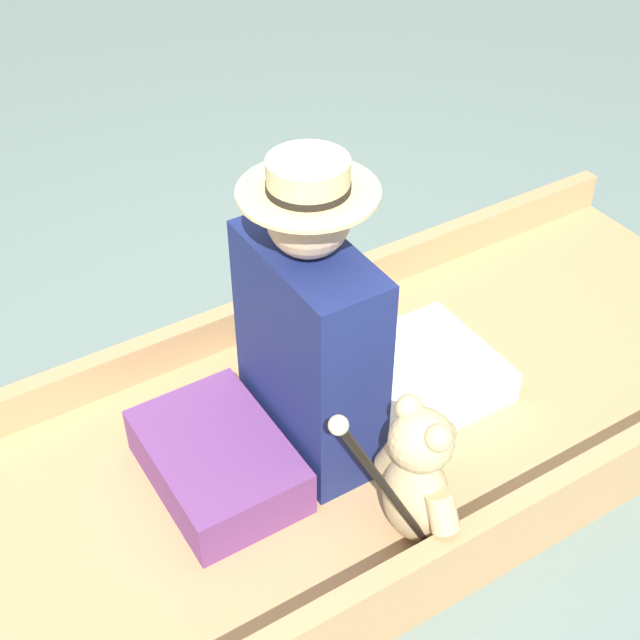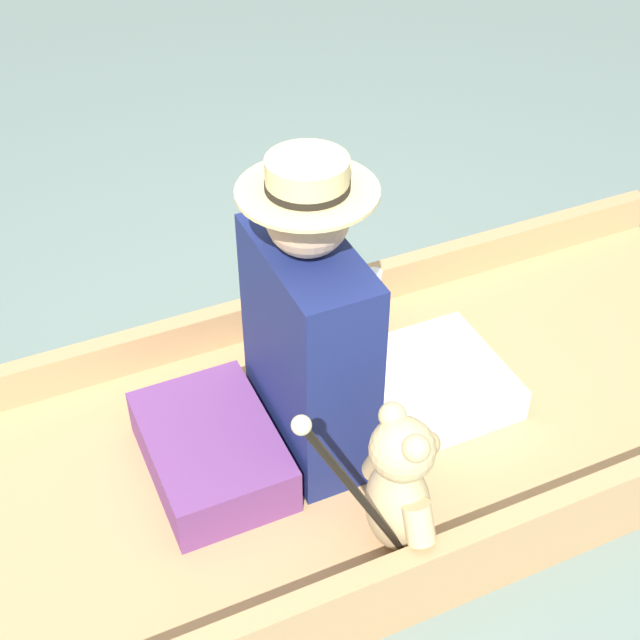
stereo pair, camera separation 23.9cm
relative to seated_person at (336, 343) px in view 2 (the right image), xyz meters
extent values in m
plane|color=slate|center=(0.04, -0.03, -0.47)|extent=(16.00, 16.00, 0.00)
cube|color=tan|center=(0.04, -0.03, -0.41)|extent=(1.16, 3.18, 0.13)
cube|color=tan|center=(-0.51, -0.03, -0.27)|extent=(0.06, 3.18, 0.14)
cube|color=tan|center=(0.58, -0.03, -0.27)|extent=(0.06, 3.18, 0.14)
cube|color=#6B3875|center=(0.00, -0.39, -0.26)|extent=(0.50, 0.35, 0.15)
cube|color=white|center=(0.00, 0.29, -0.29)|extent=(0.42, 0.52, 0.11)
cube|color=navy|center=(0.00, -0.08, 0.00)|extent=(0.47, 0.22, 0.68)
cube|color=beige|center=(0.00, 0.03, 0.05)|extent=(0.04, 0.01, 0.37)
cube|color=white|center=(-0.13, 0.03, 0.08)|extent=(0.02, 0.01, 0.41)
cube|color=white|center=(0.13, 0.03, 0.08)|extent=(0.02, 0.01, 0.41)
sphere|color=tan|center=(0.00, -0.08, 0.44)|extent=(0.21, 0.21, 0.21)
cylinder|color=#CCB77F|center=(0.00, -0.08, 0.51)|extent=(0.35, 0.35, 0.01)
cylinder|color=#CCB77F|center=(0.00, -0.08, 0.56)|extent=(0.20, 0.20, 0.08)
cylinder|color=black|center=(0.00, -0.08, 0.53)|extent=(0.21, 0.21, 0.02)
ellipsoid|color=tan|center=(0.44, -0.03, -0.20)|extent=(0.20, 0.16, 0.29)
sphere|color=tan|center=(0.44, -0.03, 0.01)|extent=(0.17, 0.17, 0.17)
sphere|color=tan|center=(0.44, 0.04, 0.00)|extent=(0.07, 0.07, 0.07)
sphere|color=tan|center=(0.38, -0.03, 0.08)|extent=(0.07, 0.07, 0.07)
sphere|color=tan|center=(0.49, -0.03, 0.08)|extent=(0.07, 0.07, 0.07)
cylinder|color=tan|center=(0.33, -0.03, -0.15)|extent=(0.11, 0.07, 0.13)
cylinder|color=tan|center=(0.54, -0.03, -0.15)|extent=(0.11, 0.07, 0.13)
sphere|color=tan|center=(0.38, 0.01, -0.30)|extent=(0.08, 0.08, 0.08)
sphere|color=tan|center=(0.49, 0.01, -0.30)|extent=(0.08, 0.08, 0.08)
cylinder|color=silver|center=(-0.39, 0.33, -0.34)|extent=(0.09, 0.09, 0.01)
cylinder|color=silver|center=(-0.39, 0.33, -0.30)|extent=(0.01, 0.01, 0.06)
cylinder|color=silver|center=(-0.39, 0.33, -0.20)|extent=(0.05, 0.05, 0.15)
cylinder|color=black|center=(0.51, -0.17, -0.02)|extent=(0.02, 0.32, 0.65)
sphere|color=beige|center=(0.51, -0.32, 0.30)|extent=(0.04, 0.04, 0.04)
camera|label=1|loc=(1.56, -1.02, 1.63)|focal=50.00mm
camera|label=2|loc=(1.68, -0.81, 1.63)|focal=50.00mm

